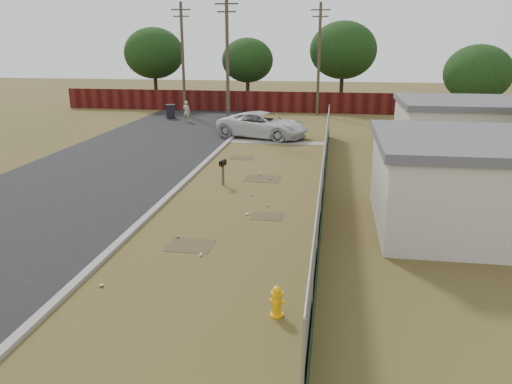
% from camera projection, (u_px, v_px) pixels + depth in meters
% --- Properties ---
extents(ground, '(120.00, 120.00, 0.00)m').
position_uv_depth(ground, '(244.00, 198.00, 19.99)').
color(ground, brown).
rests_on(ground, ground).
extents(street, '(15.10, 60.00, 0.12)m').
position_uv_depth(street, '(153.00, 150.00, 28.59)').
color(street, black).
rests_on(street, ground).
extents(chainlink_fence, '(0.10, 27.06, 2.02)m').
position_uv_depth(chainlink_fence, '(324.00, 176.00, 20.27)').
color(chainlink_fence, '#93969B').
rests_on(chainlink_fence, ground).
extents(privacy_fence, '(30.00, 0.12, 1.80)m').
position_uv_depth(privacy_fence, '(227.00, 101.00, 44.24)').
color(privacy_fence, '#4E1510').
rests_on(privacy_fence, ground).
extents(utility_poles, '(12.60, 8.24, 9.00)m').
position_uv_depth(utility_poles, '(244.00, 59.00, 38.69)').
color(utility_poles, '#4B3C32').
rests_on(utility_poles, ground).
extents(houses, '(9.30, 17.24, 3.10)m').
position_uv_depth(houses, '(483.00, 152.00, 21.07)').
color(houses, beige).
rests_on(houses, ground).
extents(horizon_trees, '(33.32, 31.94, 7.78)m').
position_uv_depth(horizon_trees, '(305.00, 59.00, 40.78)').
color(horizon_trees, '#2F1E15').
rests_on(horizon_trees, ground).
extents(fire_hydrant, '(0.35, 0.35, 0.79)m').
position_uv_depth(fire_hydrant, '(277.00, 302.00, 11.35)').
color(fire_hydrant, '#FFB50D').
rests_on(fire_hydrant, ground).
extents(mailbox, '(0.26, 0.49, 1.12)m').
position_uv_depth(mailbox, '(223.00, 165.00, 21.58)').
color(mailbox, brown).
rests_on(mailbox, ground).
extents(pickup_truck, '(6.48, 4.52, 1.64)m').
position_uv_depth(pickup_truck, '(263.00, 125.00, 32.23)').
color(pickup_truck, silver).
rests_on(pickup_truck, ground).
extents(pedestrian, '(0.66, 0.51, 1.64)m').
position_uv_depth(pedestrian, '(187.00, 111.00, 38.40)').
color(pedestrian, tan).
rests_on(pedestrian, ground).
extents(trash_bin, '(0.94, 0.92, 1.12)m').
position_uv_depth(trash_bin, '(171.00, 111.00, 40.21)').
color(trash_bin, black).
rests_on(trash_bin, ground).
extents(scattered_litter, '(3.48, 11.85, 0.07)m').
position_uv_depth(scattered_litter, '(231.00, 211.00, 18.36)').
color(scattered_litter, silver).
rests_on(scattered_litter, ground).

